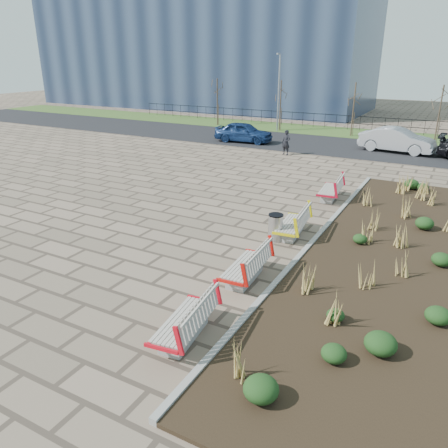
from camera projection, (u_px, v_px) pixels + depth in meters
The scene contains 20 objects.
ground at pixel (128, 277), 12.54m from camera, with size 120.00×120.00×0.00m, color #786553.
planting_bed at pixel (386, 255), 13.82m from camera, with size 4.50×18.00×0.10m, color black.
planting_curb at pixel (314, 240), 14.85m from camera, with size 0.16×18.00×0.15m, color gray.
grass_verge_far at pixel (355, 133), 35.44m from camera, with size 80.00×5.00×0.04m, color #33511E.
road at pixel (335, 146), 30.54m from camera, with size 80.00×7.00×0.02m, color black.
bench_a at pixel (183, 319), 9.68m from camera, with size 0.90×2.10×1.00m, color red, non-canonical shape.
bench_b at pixel (245, 264), 12.23m from camera, with size 0.90×2.10×1.00m, color red, non-canonical shape.
bench_c at pixel (292, 222), 15.27m from camera, with size 0.90×2.10×1.00m, color yellow, non-canonical shape.
bench_d at pixel (330, 188), 19.18m from camera, with size 0.90×2.10×1.00m, color #B50C23, non-canonical shape.
litter_bin at pixel (275, 228), 14.87m from camera, with size 0.49×0.49×0.93m, color #B2B2B7.
pedestrian at pixel (286, 143), 27.62m from camera, with size 0.57×0.37×1.56m, color black.
car_blue at pixel (244, 132), 31.63m from camera, with size 1.68×4.19×1.43m, color navy.
car_silver at pixel (397, 140), 28.36m from camera, with size 1.64×4.71×1.55m, color #94969B.
tree_a at pixel (217, 102), 38.84m from camera, with size 1.40×1.40×4.00m, color #4C3D2D, non-canonical shape.
tree_b at pixel (280, 106), 36.16m from camera, with size 1.40×1.40×4.00m, color #4C3D2D, non-canonical shape.
tree_c at pixel (353, 110), 33.48m from camera, with size 1.40×1.40×4.00m, color #4C3D2D, non-canonical shape.
tree_d at pixel (439, 114), 30.80m from camera, with size 1.40×1.40×4.00m, color #4C3D2D, non-canonical shape.
lamp_west at pixel (279, 93), 35.39m from camera, with size 0.24×0.60×6.00m, color gray, non-canonical shape.
railing_fence at pixel (360, 123), 36.44m from camera, with size 44.00×0.10×1.20m, color black, non-canonical shape.
building_glass at pixel (200, 41), 52.37m from camera, with size 40.00×14.00×15.00m, color #192338.
Camera 1 is at (7.75, -8.45, 5.97)m, focal length 35.00 mm.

